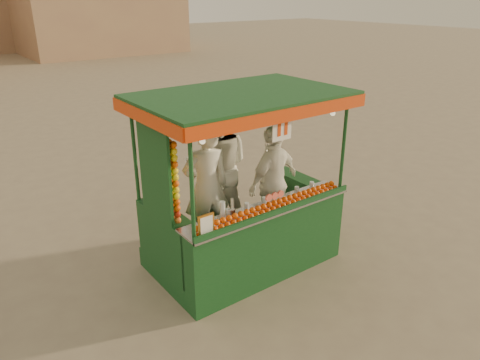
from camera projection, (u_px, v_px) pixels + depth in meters
ground at (255, 250)px, 6.54m from camera, size 90.00×90.00×0.00m
building_right at (98, 9)px, 27.22m from camera, size 9.00×6.00×5.00m
juice_cart at (242, 216)px, 5.90m from camera, size 2.57×1.66×2.33m
vendor_left at (206, 187)px, 5.81m from camera, size 0.69×0.52×1.71m
vendor_middle at (218, 167)px, 6.25m from camera, size 1.16×1.12×1.89m
vendor_right at (273, 182)px, 6.16m from camera, size 0.98×0.54×1.57m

